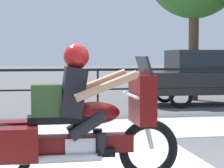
# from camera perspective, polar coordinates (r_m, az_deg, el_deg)

# --- Properties ---
(sidewalk_band) EXTENTS (44.00, 2.40, 0.01)m
(sidewalk_band) POSITION_cam_1_polar(r_m,az_deg,el_deg) (8.76, 0.24, -5.83)
(sidewalk_band) COLOR #B7B2A8
(sidewalk_band) RESTS_ON ground
(fence_railing) EXTENTS (36.00, 0.05, 1.14)m
(fence_railing) POSITION_cam_1_polar(r_m,az_deg,el_deg) (10.80, -1.87, 0.75)
(fence_railing) COLOR black
(fence_railing) RESTS_ON ground
(motorcycle) EXTENTS (2.41, 0.76, 1.59)m
(motorcycle) POSITION_cam_1_polar(r_m,az_deg,el_deg) (4.98, -4.85, -5.03)
(motorcycle) COLOR black
(motorcycle) RESTS_ON ground
(parked_car) EXTENTS (4.27, 1.63, 1.63)m
(parked_car) POSITION_cam_1_polar(r_m,az_deg,el_deg) (13.37, 12.89, 1.33)
(parked_car) COLOR #232326
(parked_car) RESTS_ON ground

